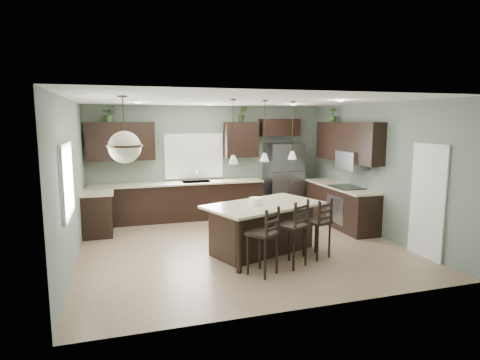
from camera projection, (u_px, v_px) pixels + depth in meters
name	position (u px, v px, depth m)	size (l,w,h in m)	color
ground	(241.00, 246.00, 7.83)	(6.00, 6.00, 0.00)	#9E8466
pantry_door	(428.00, 201.00, 7.08)	(0.04, 0.82, 2.04)	white
window_back	(194.00, 156.00, 10.07)	(1.35, 0.02, 1.00)	white
window_left	(66.00, 181.00, 5.98)	(0.02, 1.10, 1.00)	white
left_return_cabs	(98.00, 214.00, 8.59)	(0.60, 0.90, 0.90)	black
left_return_countertop	(97.00, 192.00, 8.53)	(0.66, 0.96, 0.04)	beige
back_lower_cabs	(179.00, 202.00, 9.84)	(4.20, 0.60, 0.90)	black
back_countertop	(178.00, 183.00, 9.75)	(4.20, 0.66, 0.04)	beige
sink_inset	(197.00, 182.00, 9.88)	(0.70, 0.45, 0.01)	gray
faucet	(197.00, 176.00, 9.83)	(0.02, 0.02, 0.28)	silver
back_upper_left	(121.00, 141.00, 9.36)	(1.55, 0.34, 0.90)	black
back_upper_right	(241.00, 140.00, 10.22)	(0.85, 0.34, 0.90)	black
fridge_header	(280.00, 128.00, 10.47)	(1.05, 0.34, 0.45)	black
right_lower_cabs	(340.00, 206.00, 9.38)	(0.60, 2.35, 0.90)	black
right_countertop	(340.00, 186.00, 9.30)	(0.66, 2.35, 0.04)	beige
cooktop	(347.00, 187.00, 9.04)	(0.58, 0.75, 0.02)	black
wall_oven_front	(335.00, 209.00, 9.03)	(0.01, 0.72, 0.60)	gray
right_upper_cabs	(348.00, 142.00, 9.19)	(0.34, 2.35, 0.90)	black
microwave	(352.00, 160.00, 8.98)	(0.40, 0.75, 0.40)	gray
refrigerator	(283.00, 178.00, 10.51)	(0.90, 0.74, 1.85)	gray
kitchen_island	(264.00, 228.00, 7.40)	(2.10, 1.20, 0.92)	black
serving_dish	(256.00, 201.00, 7.20)	(0.24, 0.24, 0.14)	white
bar_stool_left	(263.00, 241.00, 6.33)	(0.41, 0.41, 1.11)	black
bar_stool_center	(292.00, 233.00, 6.69)	(0.43, 0.43, 1.15)	black
bar_stool_right	(317.00, 228.00, 7.13)	(0.40, 0.40, 1.08)	black
pendant_left	(233.00, 132.00, 6.72)	(0.17, 0.17, 1.10)	white
pendant_center	(265.00, 131.00, 7.14)	(0.17, 0.17, 1.10)	white
pendant_right	(293.00, 130.00, 7.56)	(0.17, 0.17, 1.10)	white
chandelier	(124.00, 130.00, 5.83)	(0.51, 0.51, 0.99)	#F4EBC8
plant_back_left	(110.00, 114.00, 9.17)	(0.34, 0.29, 0.37)	#315B27
plant_back_right	(242.00, 114.00, 10.09)	(0.22, 0.18, 0.40)	#314B21
plant_right_wall	(333.00, 115.00, 9.71)	(0.19, 0.19, 0.34)	#305123
room_shell	(241.00, 160.00, 7.58)	(6.00, 6.00, 6.00)	slate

